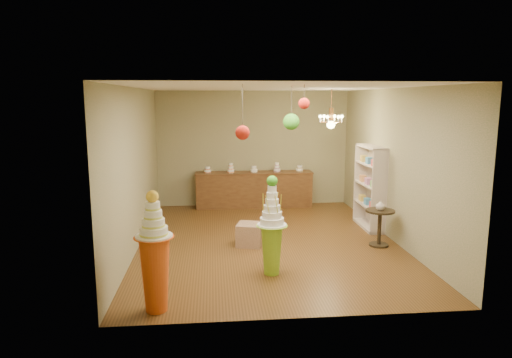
{
  "coord_description": "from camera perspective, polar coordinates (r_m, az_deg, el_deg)",
  "views": [
    {
      "loc": [
        -1.06,
        -8.65,
        2.79
      ],
      "look_at": [
        -0.23,
        0.0,
        1.26
      ],
      "focal_mm": 32.0,
      "sensor_mm": 36.0,
      "label": 1
    }
  ],
  "objects": [
    {
      "name": "wall_left",
      "position": [
        8.87,
        -14.76,
        1.28
      ],
      "size": [
        0.04,
        6.5,
        3.0
      ],
      "primitive_type": "cube",
      "color": "gray",
      "rests_on": "ground"
    },
    {
      "name": "wall_front",
      "position": [
        5.66,
        5.49,
        -3.26
      ],
      "size": [
        5.0,
        0.04,
        3.0
      ],
      "primitive_type": "cube",
      "color": "gray",
      "rests_on": "ground"
    },
    {
      "name": "burlap_riser",
      "position": [
        8.84,
        -0.78,
        -6.95
      ],
      "size": [
        0.58,
        0.58,
        0.43
      ],
      "primitive_type": "cube",
      "rotation": [
        0.0,
        0.0,
        -0.27
      ],
      "color": "#8D6A4D",
      "rests_on": "floor"
    },
    {
      "name": "pedestal_green",
      "position": [
        7.33,
        1.98,
        -7.14
      ],
      "size": [
        0.48,
        0.48,
        1.61
      ],
      "rotation": [
        0.0,
        0.0,
        -0.03
      ],
      "color": "#88C02A",
      "rests_on": "floor"
    },
    {
      "name": "round_table",
      "position": [
        9.07,
        15.2,
        -5.29
      ],
      "size": [
        0.6,
        0.6,
        0.71
      ],
      "rotation": [
        0.0,
        0.0,
        -0.09
      ],
      "color": "black",
      "rests_on": "floor"
    },
    {
      "name": "wall_back",
      "position": [
        12.02,
        -0.38,
        3.82
      ],
      "size": [
        5.0,
        0.04,
        3.0
      ],
      "primitive_type": "cube",
      "color": "gray",
      "rests_on": "ground"
    },
    {
      "name": "pom_red_left",
      "position": [
        6.5,
        -1.69,
        5.82
      ],
      "size": [
        0.21,
        0.21,
        0.78
      ],
      "color": "#3E382D",
      "rests_on": "ceiling"
    },
    {
      "name": "chandelier",
      "position": [
        9.96,
        9.35,
        7.04
      ],
      "size": [
        0.58,
        0.58,
        0.85
      ],
      "rotation": [
        0.0,
        0.0,
        -0.06
      ],
      "color": "#C88246",
      "rests_on": "ceiling"
    },
    {
      "name": "shelving_unit",
      "position": [
        10.22,
        14.05,
        -0.97
      ],
      "size": [
        0.33,
        1.2,
        1.8
      ],
      "color": "beige",
      "rests_on": "floor"
    },
    {
      "name": "sideboard",
      "position": [
        11.9,
        -0.25,
        -1.23
      ],
      "size": [
        3.04,
        0.54,
        1.16
      ],
      "color": "brown",
      "rests_on": "floor"
    },
    {
      "name": "ceiling",
      "position": [
        8.72,
        1.54,
        11.35
      ],
      "size": [
        6.5,
        6.5,
        0.0
      ],
      "primitive_type": "plane",
      "rotation": [
        3.14,
        0.0,
        0.0
      ],
      "color": "white",
      "rests_on": "ground"
    },
    {
      "name": "pedestal_orange",
      "position": [
        6.23,
        -12.51,
        -10.27
      ],
      "size": [
        0.6,
        0.6,
        1.64
      ],
      "rotation": [
        0.0,
        0.0,
        -0.29
      ],
      "color": "#DB5519",
      "rests_on": "floor"
    },
    {
      "name": "pom_green_mid",
      "position": [
        7.64,
        4.43,
        7.15
      ],
      "size": [
        0.27,
        0.27,
        0.72
      ],
      "color": "#3E382D",
      "rests_on": "ceiling"
    },
    {
      "name": "pom_red_right",
      "position": [
        6.86,
        6.02,
        9.37
      ],
      "size": [
        0.17,
        0.17,
        0.36
      ],
      "color": "#3E382D",
      "rests_on": "ceiling"
    },
    {
      "name": "wall_right",
      "position": [
        9.45,
        16.74,
        1.7
      ],
      "size": [
        0.04,
        6.5,
        3.0
      ],
      "primitive_type": "cube",
      "color": "gray",
      "rests_on": "ground"
    },
    {
      "name": "floor",
      "position": [
        9.16,
        1.46,
        -7.77
      ],
      "size": [
        6.5,
        6.5,
        0.0
      ],
      "primitive_type": "plane",
      "color": "#543516",
      "rests_on": "ground"
    },
    {
      "name": "vase",
      "position": [
        8.98,
        15.3,
        -3.17
      ],
      "size": [
        0.22,
        0.22,
        0.19
      ],
      "primitive_type": "imported",
      "rotation": [
        0.0,
        0.0,
        0.28
      ],
      "color": "beige",
      "rests_on": "round_table"
    }
  ]
}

